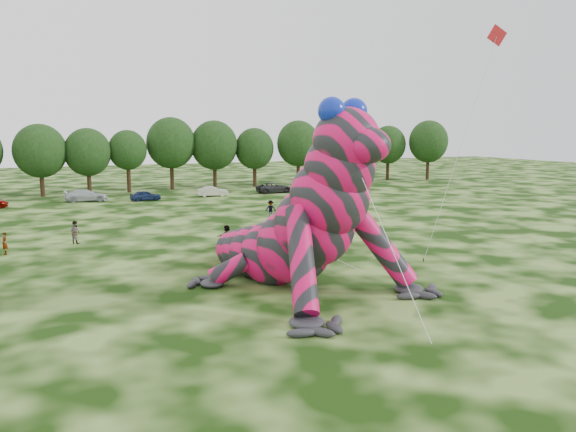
{
  "coord_description": "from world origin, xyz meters",
  "views": [
    {
      "loc": [
        -10.46,
        -23.19,
        8.78
      ],
      "look_at": [
        2.07,
        4.9,
        4.0
      ],
      "focal_mm": 35.0,
      "sensor_mm": 36.0,
      "label": 1
    }
  ],
  "objects_px": {
    "tree_7": "(41,160)",
    "tree_9": "(128,161)",
    "spectator_2": "(271,209)",
    "tree_10": "(171,154)",
    "car_4": "(146,196)",
    "tree_11": "(214,154)",
    "tree_16": "(388,153)",
    "flying_kite": "(492,52)",
    "tree_12": "(255,157)",
    "tree_8": "(88,161)",
    "tree_13": "(298,153)",
    "spectator_3": "(314,204)",
    "tree_17": "(428,150)",
    "tree_14": "(329,154)",
    "spectator_5": "(227,236)",
    "car_3": "(86,195)",
    "spectator_1": "(75,232)",
    "car_7": "(309,185)",
    "inflatable_gecko": "(276,193)",
    "car_6": "(274,188)",
    "spectator_0": "(5,244)",
    "tree_15": "(358,153)",
    "car_5": "(213,191)"
  },
  "relations": [
    {
      "from": "tree_7",
      "to": "tree_9",
      "type": "bearing_deg",
      "value": 2.78
    },
    {
      "from": "flying_kite",
      "to": "tree_17",
      "type": "height_order",
      "value": "flying_kite"
    },
    {
      "from": "spectator_0",
      "to": "flying_kite",
      "type": "bearing_deg",
      "value": 42.01
    },
    {
      "from": "tree_10",
      "to": "car_4",
      "type": "distance_m",
      "value": 13.82
    },
    {
      "from": "tree_9",
      "to": "car_4",
      "type": "relative_size",
      "value": 2.33
    },
    {
      "from": "tree_12",
      "to": "tree_17",
      "type": "relative_size",
      "value": 0.87
    },
    {
      "from": "inflatable_gecko",
      "to": "tree_10",
      "type": "xyz_separation_m",
      "value": [
        5.64,
        52.68,
        0.08
      ]
    },
    {
      "from": "tree_8",
      "to": "tree_15",
      "type": "relative_size",
      "value": 0.93
    },
    {
      "from": "tree_8",
      "to": "tree_17",
      "type": "bearing_deg",
      "value": -0.33
    },
    {
      "from": "tree_12",
      "to": "spectator_3",
      "type": "bearing_deg",
      "value": -97.37
    },
    {
      "from": "flying_kite",
      "to": "tree_16",
      "type": "distance_m",
      "value": 63.52
    },
    {
      "from": "car_3",
      "to": "spectator_1",
      "type": "distance_m",
      "value": 26.86
    },
    {
      "from": "spectator_2",
      "to": "inflatable_gecko",
      "type": "bearing_deg",
      "value": 89.68
    },
    {
      "from": "tree_13",
      "to": "tree_9",
      "type": "bearing_deg",
      "value": 179.52
    },
    {
      "from": "tree_12",
      "to": "tree_13",
      "type": "xyz_separation_m",
      "value": [
        7.12,
        -0.61,
        0.58
      ]
    },
    {
      "from": "tree_9",
      "to": "tree_16",
      "type": "bearing_deg",
      "value": 2.61
    },
    {
      "from": "tree_13",
      "to": "spectator_3",
      "type": "bearing_deg",
      "value": -111.69
    },
    {
      "from": "tree_13",
      "to": "spectator_2",
      "type": "distance_m",
      "value": 33.47
    },
    {
      "from": "spectator_0",
      "to": "spectator_3",
      "type": "height_order",
      "value": "spectator_3"
    },
    {
      "from": "tree_10",
      "to": "spectator_0",
      "type": "relative_size",
      "value": 6.68
    },
    {
      "from": "inflatable_gecko",
      "to": "tree_11",
      "type": "relative_size",
      "value": 2.06
    },
    {
      "from": "tree_14",
      "to": "spectator_5",
      "type": "xyz_separation_m",
      "value": [
        -31.33,
        -42.42,
        -3.85
      ]
    },
    {
      "from": "tree_10",
      "to": "inflatable_gecko",
      "type": "bearing_deg",
      "value": -96.11
    },
    {
      "from": "spectator_5",
      "to": "tree_14",
      "type": "bearing_deg",
      "value": -148.78
    },
    {
      "from": "tree_17",
      "to": "tree_8",
      "type": "bearing_deg",
      "value": 179.67
    },
    {
      "from": "tree_12",
      "to": "spectator_1",
      "type": "bearing_deg",
      "value": -128.59
    },
    {
      "from": "tree_16",
      "to": "inflatable_gecko",
      "type": "bearing_deg",
      "value": -129.25
    },
    {
      "from": "car_4",
      "to": "car_7",
      "type": "height_order",
      "value": "car_7"
    },
    {
      "from": "tree_12",
      "to": "tree_7",
      "type": "bearing_deg",
      "value": -178.22
    },
    {
      "from": "tree_13",
      "to": "spectator_0",
      "type": "bearing_deg",
      "value": -137.46
    },
    {
      "from": "tree_8",
      "to": "tree_13",
      "type": "bearing_deg",
      "value": 0.26
    },
    {
      "from": "spectator_2",
      "to": "tree_10",
      "type": "bearing_deg",
      "value": -62.74
    },
    {
      "from": "flying_kite",
      "to": "tree_12",
      "type": "xyz_separation_m",
      "value": [
        4.64,
        53.63,
        -8.94
      ]
    },
    {
      "from": "tree_7",
      "to": "spectator_2",
      "type": "distance_m",
      "value": 35.41
    },
    {
      "from": "flying_kite",
      "to": "tree_14",
      "type": "bearing_deg",
      "value": 71.67
    },
    {
      "from": "tree_12",
      "to": "spectator_2",
      "type": "bearing_deg",
      "value": -107.74
    },
    {
      "from": "inflatable_gecko",
      "to": "spectator_3",
      "type": "distance_m",
      "value": 28.83
    },
    {
      "from": "car_5",
      "to": "spectator_1",
      "type": "bearing_deg",
      "value": 151.73
    },
    {
      "from": "car_4",
      "to": "spectator_1",
      "type": "bearing_deg",
      "value": 155.41
    },
    {
      "from": "car_4",
      "to": "spectator_5",
      "type": "relative_size",
      "value": 2.2
    },
    {
      "from": "tree_7",
      "to": "car_6",
      "type": "relative_size",
      "value": 1.87
    },
    {
      "from": "tree_11",
      "to": "tree_10",
      "type": "bearing_deg",
      "value": 176.56
    },
    {
      "from": "flying_kite",
      "to": "car_4",
      "type": "bearing_deg",
      "value": 107.93
    },
    {
      "from": "tree_16",
      "to": "spectator_0",
      "type": "bearing_deg",
      "value": -146.25
    },
    {
      "from": "tree_12",
      "to": "spectator_3",
      "type": "xyz_separation_m",
      "value": [
        -3.55,
        -27.43,
        -3.69
      ]
    },
    {
      "from": "flying_kite",
      "to": "tree_11",
      "type": "bearing_deg",
      "value": 91.68
    },
    {
      "from": "car_6",
      "to": "spectator_3",
      "type": "bearing_deg",
      "value": 168.9
    },
    {
      "from": "car_5",
      "to": "spectator_5",
      "type": "relative_size",
      "value": 2.35
    },
    {
      "from": "tree_8",
      "to": "car_7",
      "type": "xyz_separation_m",
      "value": [
        29.48,
        -7.51,
        -3.72
      ]
    },
    {
      "from": "tree_16",
      "to": "car_6",
      "type": "xyz_separation_m",
      "value": [
        -26.03,
        -10.93,
        -3.98
      ]
    }
  ]
}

